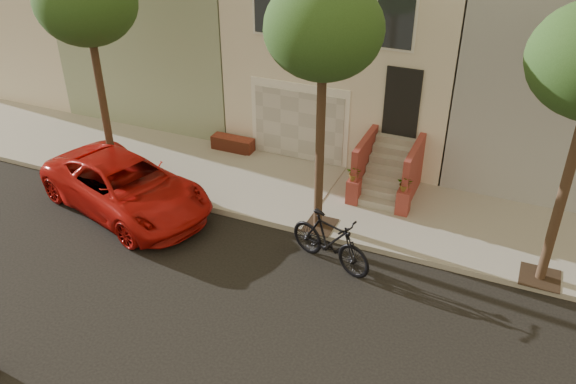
% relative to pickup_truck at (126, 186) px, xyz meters
% --- Properties ---
extents(ground, '(90.00, 90.00, 0.00)m').
position_rel_pickup_truck_xyz_m(ground, '(4.17, -2.75, -0.73)').
color(ground, black).
rests_on(ground, ground).
extents(sidewalk, '(40.00, 3.70, 0.15)m').
position_rel_pickup_truck_xyz_m(sidewalk, '(4.17, 2.60, -0.66)').
color(sidewalk, '#9C998E').
rests_on(sidewalk, ground).
extents(house_row, '(33.10, 11.70, 7.00)m').
position_rel_pickup_truck_xyz_m(house_row, '(4.17, 8.44, 2.91)').
color(house_row, beige).
rests_on(house_row, sidewalk).
extents(tree_left, '(2.70, 2.57, 6.30)m').
position_rel_pickup_truck_xyz_m(tree_left, '(-1.33, 1.15, 4.52)').
color(tree_left, '#2D2116').
rests_on(tree_left, sidewalk).
extents(tree_mid, '(2.70, 2.57, 6.30)m').
position_rel_pickup_truck_xyz_m(tree_mid, '(5.17, 1.15, 4.52)').
color(tree_mid, '#2D2116').
rests_on(tree_mid, sidewalk).
extents(pickup_truck, '(5.76, 3.87, 1.47)m').
position_rel_pickup_truck_xyz_m(pickup_truck, '(0.00, 0.00, 0.00)').
color(pickup_truck, '#B4120E').
rests_on(pickup_truck, ground).
extents(motorcycle, '(2.39, 1.36, 1.38)m').
position_rel_pickup_truck_xyz_m(motorcycle, '(5.96, -0.12, -0.04)').
color(motorcycle, black).
rests_on(motorcycle, ground).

